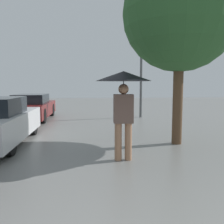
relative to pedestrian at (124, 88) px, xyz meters
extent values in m
cylinder|color=#9E7051|center=(-0.11, 0.00, -1.18)|extent=(0.16, 0.16, 0.83)
cylinder|color=#9E7051|center=(0.11, 0.00, -1.18)|extent=(0.16, 0.16, 0.83)
cube|color=brown|center=(0.00, 0.00, -0.45)|extent=(0.42, 0.24, 0.62)
sphere|color=#9E7051|center=(0.00, 0.00, -0.03)|extent=(0.23, 0.23, 0.23)
cylinder|color=#515456|center=(0.00, 0.00, -0.18)|extent=(0.02, 0.02, 0.66)
cone|color=black|center=(0.00, 0.00, 0.25)|extent=(1.20, 1.20, 0.21)
cylinder|color=black|center=(-2.60, 3.09, -1.27)|extent=(0.18, 0.66, 0.66)
cylinder|color=black|center=(-2.60, 0.59, -1.27)|extent=(0.18, 0.66, 0.66)
cube|color=maroon|center=(-3.44, 6.84, -1.11)|extent=(1.62, 4.18, 0.61)
cube|color=black|center=(-3.44, 6.63, -0.60)|extent=(1.37, 1.88, 0.42)
cylinder|color=black|center=(-4.16, 8.14, -1.28)|extent=(0.18, 0.64, 0.64)
cylinder|color=black|center=(-2.71, 8.14, -1.28)|extent=(0.18, 0.64, 0.64)
cylinder|color=black|center=(-4.16, 5.55, -1.28)|extent=(0.18, 0.64, 0.64)
cylinder|color=black|center=(-2.71, 5.55, -1.28)|extent=(0.18, 0.64, 0.64)
cylinder|color=brown|center=(1.72, 1.39, -0.24)|extent=(0.27, 0.27, 2.71)
sphere|color=#2D5B2D|center=(1.72, 1.39, 1.97)|extent=(3.11, 3.11, 3.11)
cylinder|color=#515456|center=(1.89, 7.12, 0.47)|extent=(0.12, 0.12, 4.12)
sphere|color=beige|center=(1.89, 7.12, 2.63)|extent=(0.34, 0.34, 0.34)
camera|label=1|loc=(-0.75, -5.34, 0.08)|focal=40.00mm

